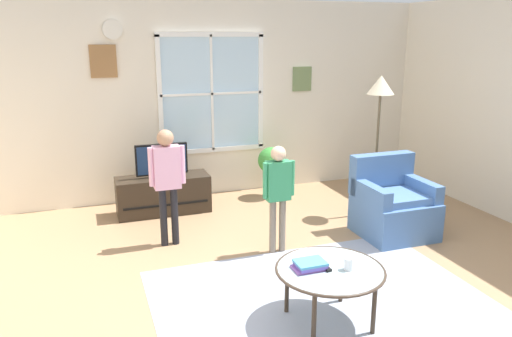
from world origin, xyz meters
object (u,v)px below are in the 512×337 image
Objects in this scene: person_green_shirt at (278,187)px; tv_stand at (163,195)px; book_stack at (310,265)px; person_pink_shirt at (167,174)px; armchair at (393,206)px; remote_near_books at (324,267)px; floor_lamp at (380,99)px; cup at (349,264)px; television at (162,160)px; potted_plant_by_window at (271,165)px; coffee_table at (330,272)px.

tv_stand is at bearing 120.25° from person_green_shirt.
person_pink_shirt is (-0.76, 1.85, 0.29)m from book_stack.
book_stack is at bearing -67.74° from person_pink_shirt.
armchair is (2.30, -1.55, 0.09)m from tv_stand.
remote_near_books reaches higher than tv_stand.
armchair is 1.29m from floor_lamp.
book_stack is at bearing 157.27° from cup.
cup is (0.92, -2.97, -0.18)m from television.
potted_plant_by_window is at bearing 5.57° from tv_stand.
coffee_table is (0.80, -2.91, -0.26)m from television.
cup is at bearing -100.60° from potted_plant_by_window.
tv_stand is 1.80× the size of television.
television is at bearing 120.29° from person_green_shirt.
remote_near_books is at bearing -130.80° from floor_lamp.
potted_plant_by_window is (0.71, 3.06, 0.02)m from coffee_table.
person_green_shirt reaches higher than coffee_table.
person_green_shirt is 1.61× the size of potted_plant_by_window.
cup is 2.23m from person_pink_shirt.
potted_plant_by_window is at bearing 79.40° from cup.
floor_lamp reaches higher than book_stack.
armchair reaches higher than book_stack.
person_green_shirt is (-1.39, -0.02, 0.38)m from armchair.
person_green_shirt is 1.83m from potted_plant_by_window.
person_green_shirt reaches higher than cup.
person_pink_shirt reaches higher than tv_stand.
remote_near_books is 2.78m from floor_lamp.
armchair is 2.03m from coffee_table.
potted_plant_by_window is at bearing 70.93° from person_green_shirt.
tv_stand is at bearing 104.72° from remote_near_books.
person_green_shirt is at bearing 83.43° from remote_near_books.
coffee_table is 0.16m from book_stack.
remote_near_books is at bearing -103.77° from potted_plant_by_window.
television is at bearing -90.00° from tv_stand.
cup is 2.73m from floor_lamp.
cup is (0.27, -0.11, 0.02)m from book_stack.
cup is 0.08× the size of person_pink_shirt.
book_stack is at bearing -105.77° from potted_plant_by_window.
person_green_shirt is (0.26, 1.30, 0.21)m from book_stack.
tv_stand is 3.00m from remote_near_books.
armchair is 1.03× the size of coffee_table.
person_green_shirt is (0.91, -1.57, 0.47)m from tv_stand.
coffee_table is 0.67× the size of person_pink_shirt.
person_pink_shirt is at bearing 151.43° from person_green_shirt.
person_pink_shirt is (-0.90, 1.90, 0.35)m from coffee_table.
television is 1.02m from person_pink_shirt.
cup reaches higher than remote_near_books.
tv_stand is 0.92× the size of person_pink_shirt.
person_pink_shirt is at bearing 167.46° from armchair.
remote_near_books is (0.76, -2.90, 0.24)m from tv_stand.
television is 0.57× the size of person_green_shirt.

